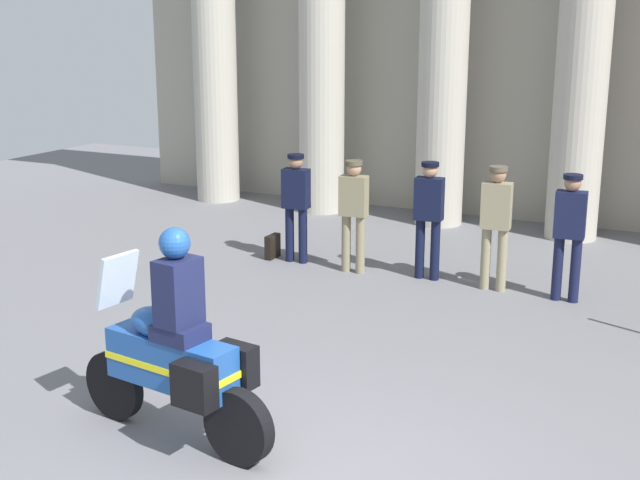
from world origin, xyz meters
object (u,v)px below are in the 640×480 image
Objects in this scene: officer_in_row_1 at (354,207)px; officer_in_row_2 at (429,211)px; officer_in_row_4 at (569,227)px; officer_in_row_0 at (296,199)px; motorcycle_with_rider at (177,355)px; briefcase_on_ground at (273,246)px; officer_in_row_3 at (496,218)px.

officer_in_row_1 is 0.98× the size of officer_in_row_2.
officer_in_row_2 is at bearing -9.30° from officer_in_row_4.
officer_in_row_0 is 1.00× the size of officer_in_row_1.
motorcycle_with_rider is (1.73, -5.38, -0.16)m from officer_in_row_0.
officer_in_row_2 is 1.00× the size of officer_in_row_4.
officer_in_row_4 is at bearing 175.22° from officer_in_row_1.
officer_in_row_4 reaches higher than officer_in_row_0.
officer_in_row_4 is at bearing -1.10° from briefcase_on_ground.
officer_in_row_3 is 5.50m from motorcycle_with_rider.
officer_in_row_4 is 4.42m from briefcase_on_ground.
officer_in_row_2 is 4.55× the size of briefcase_on_ground.
officer_in_row_3 reaches higher than officer_in_row_2.
officer_in_row_2 is at bearing 176.15° from officer_in_row_0.
motorcycle_with_rider is (-0.29, -5.44, -0.17)m from officer_in_row_2.
motorcycle_with_rider is 5.85m from briefcase_on_ground.
motorcycle_with_rider is at bearing 92.60° from officer_in_row_1.
officer_in_row_0 is at bearing -11.72° from officer_in_row_1.
officer_in_row_4 reaches higher than officer_in_row_2.
motorcycle_with_rider is at bearing -68.30° from briefcase_on_ground.
officer_in_row_0 is 0.98× the size of officer_in_row_4.
officer_in_row_0 is at bearing -64.28° from motorcycle_with_rider.
officer_in_row_3 is at bearing 173.90° from officer_in_row_0.
officer_in_row_4 is (3.93, -0.06, 0.02)m from officer_in_row_0.
officer_in_row_3 is at bearing -7.77° from officer_in_row_4.
officer_in_row_1 is at bearing -4.78° from officer_in_row_4.
briefcase_on_ground is at bearing -60.42° from motorcycle_with_rider.
briefcase_on_ground is (-0.42, 0.02, -0.77)m from officer_in_row_0.
officer_in_row_4 reaches higher than briefcase_on_ground.
officer_in_row_3 reaches higher than briefcase_on_ground.
motorcycle_with_rider reaches higher than officer_in_row_3.
officer_in_row_3 is (2.98, -0.02, 0.03)m from officer_in_row_0.
officer_in_row_4 is at bearing 173.50° from officer_in_row_0.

